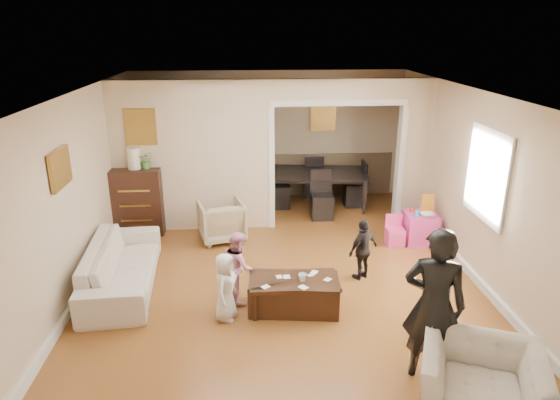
{
  "coord_description": "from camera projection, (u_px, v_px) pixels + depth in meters",
  "views": [
    {
      "loc": [
        -0.46,
        -6.48,
        3.41
      ],
      "look_at": [
        0.0,
        0.2,
        1.05
      ],
      "focal_mm": 31.61,
      "sensor_mm": 36.0,
      "label": 1
    }
  ],
  "objects": [
    {
      "name": "floor",
      "position": [
        281.0,
        272.0,
        7.26
      ],
      "size": [
        7.0,
        7.0,
        0.0
      ],
      "primitive_type": "plane",
      "color": "#9A5E27",
      "rests_on": "ground"
    },
    {
      "name": "partition_left",
      "position": [
        194.0,
        157.0,
        8.43
      ],
      "size": [
        2.75,
        0.18,
        2.6
      ],
      "primitive_type": "cube",
      "color": "beige",
      "rests_on": "ground"
    },
    {
      "name": "partition_right",
      "position": [
        414.0,
        153.0,
        8.68
      ],
      "size": [
        0.55,
        0.18,
        2.6
      ],
      "primitive_type": "cube",
      "color": "beige",
      "rests_on": "ground"
    },
    {
      "name": "partition_header",
      "position": [
        339.0,
        89.0,
        8.22
      ],
      "size": [
        2.22,
        0.18,
        0.35
      ],
      "primitive_type": "cube",
      "color": "beige",
      "rests_on": "partition_right"
    },
    {
      "name": "window_pane",
      "position": [
        488.0,
        175.0,
        6.55
      ],
      "size": [
        0.03,
        0.95,
        1.1
      ],
      "primitive_type": "cube",
      "color": "white",
      "rests_on": "ground"
    },
    {
      "name": "framed_art_partition",
      "position": [
        141.0,
        127.0,
        8.1
      ],
      "size": [
        0.45,
        0.03,
        0.55
      ],
      "primitive_type": "cube",
      "color": "brown",
      "rests_on": "partition_left"
    },
    {
      "name": "framed_art_sofa_wall",
      "position": [
        60.0,
        168.0,
        5.92
      ],
      "size": [
        0.03,
        0.55,
        0.4
      ],
      "primitive_type": "cube",
      "color": "brown"
    },
    {
      "name": "framed_art_alcove",
      "position": [
        323.0,
        116.0,
        10.0
      ],
      "size": [
        0.45,
        0.03,
        0.55
      ],
      "primitive_type": "cube",
      "color": "brown"
    },
    {
      "name": "sofa",
      "position": [
        122.0,
        265.0,
        6.76
      ],
      "size": [
        1.01,
        2.22,
        0.63
      ],
      "primitive_type": "imported",
      "rotation": [
        0.0,
        0.0,
        1.65
      ],
      "color": "beige",
      "rests_on": "ground"
    },
    {
      "name": "armchair_back",
      "position": [
        222.0,
        221.0,
        8.26
      ],
      "size": [
        0.88,
        0.89,
        0.67
      ],
      "primitive_type": "imported",
      "rotation": [
        0.0,
        0.0,
        3.39
      ],
      "color": "tan",
      "rests_on": "ground"
    },
    {
      "name": "armchair_front",
      "position": [
        481.0,
        385.0,
        4.46
      ],
      "size": [
        1.33,
        1.26,
        0.68
      ],
      "primitive_type": "imported",
      "rotation": [
        0.0,
        0.0,
        -0.39
      ],
      "color": "beige",
      "rests_on": "ground"
    },
    {
      "name": "dresser",
      "position": [
        138.0,
        201.0,
        8.47
      ],
      "size": [
        0.84,
        0.47,
        1.16
      ],
      "primitive_type": "cube",
      "color": "black",
      "rests_on": "ground"
    },
    {
      "name": "table_lamp",
      "position": [
        134.0,
        158.0,
        8.22
      ],
      "size": [
        0.22,
        0.22,
        0.36
      ],
      "primitive_type": "cylinder",
      "color": "#F1E3C4",
      "rests_on": "dresser"
    },
    {
      "name": "potted_plant",
      "position": [
        146.0,
        160.0,
        8.25
      ],
      "size": [
        0.27,
        0.23,
        0.3
      ],
      "primitive_type": "imported",
      "color": "#497F38",
      "rests_on": "dresser"
    },
    {
      "name": "coffee_table",
      "position": [
        294.0,
        294.0,
        6.24
      ],
      "size": [
        1.18,
        0.69,
        0.42
      ],
      "primitive_type": "cube",
      "rotation": [
        0.0,
        0.0,
        -0.12
      ],
      "color": "#341B10",
      "rests_on": "ground"
    },
    {
      "name": "coffee_cup",
      "position": [
        302.0,
        278.0,
        6.11
      ],
      "size": [
        0.12,
        0.12,
        0.1
      ],
      "primitive_type": "imported",
      "rotation": [
        0.0,
        0.0,
        -0.12
      ],
      "color": "silver",
      "rests_on": "coffee_table"
    },
    {
      "name": "play_table",
      "position": [
        420.0,
        228.0,
        8.2
      ],
      "size": [
        0.53,
        0.53,
        0.49
      ],
      "primitive_type": "cube",
      "rotation": [
        0.0,
        0.0,
        -0.04
      ],
      "color": "#E93DA2",
      "rests_on": "ground"
    },
    {
      "name": "cereal_box",
      "position": [
        428.0,
        203.0,
        8.17
      ],
      "size": [
        0.2,
        0.08,
        0.3
      ],
      "primitive_type": "cube",
      "rotation": [
        0.0,
        0.0,
        -0.04
      ],
      "color": "yellow",
      "rests_on": "play_table"
    },
    {
      "name": "cyan_cup",
      "position": [
        417.0,
        213.0,
        8.05
      ],
      "size": [
        0.08,
        0.08,
        0.08
      ],
      "primitive_type": "cylinder",
      "color": "#26C2BD",
      "rests_on": "play_table"
    },
    {
      "name": "toy_block",
      "position": [
        412.0,
        210.0,
        8.22
      ],
      "size": [
        0.09,
        0.08,
        0.05
      ],
      "primitive_type": "cube",
      "rotation": [
        0.0,
        0.0,
        0.31
      ],
      "color": "red",
      "rests_on": "play_table"
    },
    {
      "name": "play_bowl",
      "position": [
        427.0,
        215.0,
        8.0
      ],
      "size": [
        0.23,
        0.23,
        0.05
      ],
      "primitive_type": "imported",
      "rotation": [
        0.0,
        0.0,
        -0.04
      ],
      "color": "silver",
      "rests_on": "play_table"
    },
    {
      "name": "dining_table",
      "position": [
        317.0,
        189.0,
        9.8
      ],
      "size": [
        2.08,
        1.31,
        0.69
      ],
      "primitive_type": "imported",
      "rotation": [
        0.0,
        0.0,
        -0.11
      ],
      "color": "black",
      "rests_on": "ground"
    },
    {
      "name": "adult_person",
      "position": [
        434.0,
        305.0,
        4.83
      ],
      "size": [
        0.71,
        0.6,
        1.65
      ],
      "primitive_type": "imported",
      "rotation": [
        0.0,
        0.0,
        2.73
      ],
      "color": "black",
      "rests_on": "ground"
    },
    {
      "name": "child_kneel_a",
      "position": [
        226.0,
        287.0,
        5.97
      ],
      "size": [
        0.39,
        0.48,
        0.86
      ],
      "primitive_type": "imported",
      "rotation": [
        0.0,
        0.0,
        1.28
      ],
      "color": "white",
      "rests_on": "ground"
    },
    {
      "name": "child_kneel_b",
      "position": [
        238.0,
        266.0,
        6.39
      ],
      "size": [
        0.46,
        0.53,
        0.95
      ],
      "primitive_type": "imported",
      "rotation": [
        0.0,
        0.0,
        1.8
      ],
      "color": "pink",
      "rests_on": "ground"
    },
    {
      "name": "child_toddler",
      "position": [
        363.0,
        250.0,
        6.94
      ],
      "size": [
        0.55,
        0.47,
        0.89
      ],
      "primitive_type": "imported",
      "rotation": [
        0.0,
        0.0,
        -2.56
      ],
      "color": "black",
      "rests_on": "ground"
    },
    {
      "name": "craft_papers",
      "position": [
        298.0,
        280.0,
        6.16
      ],
      "size": [
        0.91,
        0.51,
        0.0
      ],
      "color": "white",
      "rests_on": "coffee_table"
    }
  ]
}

